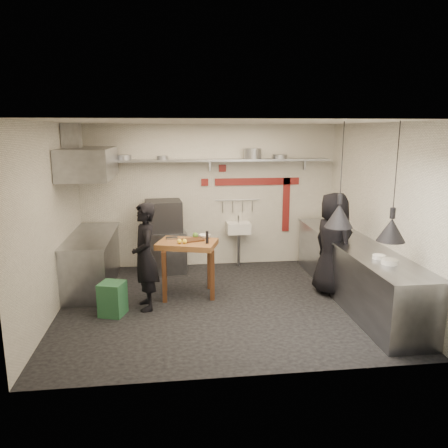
{
  "coord_description": "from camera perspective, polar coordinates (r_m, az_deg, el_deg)",
  "views": [
    {
      "loc": [
        -0.76,
        -6.43,
        2.69
      ],
      "look_at": [
        0.06,
        0.3,
        1.22
      ],
      "focal_mm": 35.0,
      "sensor_mm": 36.0,
      "label": 1
    }
  ],
  "objects": [
    {
      "name": "combi_oven",
      "position": [
        8.37,
        -7.89,
        1.08
      ],
      "size": [
        0.72,
        0.68,
        0.58
      ],
      "primitive_type": "cube",
      "rotation": [
        0.0,
        0.0,
        0.09
      ],
      "color": "black",
      "rests_on": "oven_stand"
    },
    {
      "name": "oven_stand",
      "position": [
        8.49,
        -7.35,
        -3.53
      ],
      "size": [
        0.73,
        0.67,
        0.8
      ],
      "primitive_type": "cube",
      "rotation": [
        0.0,
        0.0,
        0.09
      ],
      "color": "gray",
      "rests_on": "floor"
    },
    {
      "name": "hood_duct",
      "position": [
        7.65,
        -19.3,
        10.5
      ],
      "size": [
        0.28,
        0.28,
        0.5
      ],
      "primitive_type": "cube",
      "color": "gray",
      "rests_on": "ceiling"
    },
    {
      "name": "steel_tray",
      "position": [
        7.27,
        -6.84,
        -1.84
      ],
      "size": [
        0.2,
        0.14,
        0.03
      ],
      "primitive_type": "cube",
      "rotation": [
        0.0,
        0.0,
        0.07
      ],
      "color": "gray",
      "rests_on": "prep_table"
    },
    {
      "name": "pan_mid_left",
      "position": [
        8.37,
        -8.03,
        8.58
      ],
      "size": [
        0.26,
        0.26,
        0.07
      ],
      "primitive_type": "cylinder",
      "rotation": [
        0.0,
        0.0,
        0.25
      ],
      "color": "gray",
      "rests_on": "back_shelf"
    },
    {
      "name": "red_tile_b",
      "position": [
        8.6,
        -2.53,
        5.47
      ],
      "size": [
        0.14,
        0.02,
        0.14
      ],
      "primitive_type": "cube",
      "color": "maroon",
      "rests_on": "wall_back"
    },
    {
      "name": "utensil_rail",
      "position": [
        8.7,
        1.78,
        3.16
      ],
      "size": [
        0.9,
        0.02,
        0.02
      ],
      "primitive_type": "cylinder",
      "rotation": [
        0.0,
        1.57,
        0.0
      ],
      "color": "gray",
      "rests_on": "wall_back"
    },
    {
      "name": "stock_pot",
      "position": [
        8.51,
        3.75,
        9.17
      ],
      "size": [
        0.39,
        0.39,
        0.2
      ],
      "primitive_type": "cylinder",
      "rotation": [
        0.0,
        0.0,
        0.17
      ],
      "color": "gray",
      "rests_on": "back_shelf"
    },
    {
      "name": "shelf_bracket_left",
      "position": [
        8.61,
        -14.68,
        7.37
      ],
      "size": [
        0.04,
        0.06,
        0.24
      ],
      "primitive_type": "cube",
      "color": "gray",
      "rests_on": "wall_back"
    },
    {
      "name": "red_tile_a",
      "position": [
        8.6,
        -0.2,
        7.29
      ],
      "size": [
        0.14,
        0.02,
        0.14
      ],
      "primitive_type": "cube",
      "color": "maroon",
      "rests_on": "wall_back"
    },
    {
      "name": "counter_left",
      "position": [
        7.94,
        -16.82,
        -4.72
      ],
      "size": [
        0.7,
        1.9,
        0.9
      ],
      "primitive_type": "cube",
      "color": "gray",
      "rests_on": "floor"
    },
    {
      "name": "green_bin",
      "position": [
        6.73,
        -14.36,
        -9.43
      ],
      "size": [
        0.43,
        0.43,
        0.5
      ],
      "primitive_type": "cube",
      "rotation": [
        0.0,
        0.0,
        -0.31
      ],
      "color": "#265B37",
      "rests_on": "floor"
    },
    {
      "name": "red_band_vert",
      "position": [
        8.95,
        8.11,
        2.52
      ],
      "size": [
        0.14,
        0.02,
        1.1
      ],
      "primitive_type": "cube",
      "color": "maroon",
      "rests_on": "wall_back"
    },
    {
      "name": "pan_far_left",
      "position": [
        8.41,
        -12.92,
        8.48
      ],
      "size": [
        0.32,
        0.32,
        0.09
      ],
      "primitive_type": "cylinder",
      "rotation": [
        0.0,
        0.0,
        0.14
      ],
      "color": "gray",
      "rests_on": "back_shelf"
    },
    {
      "name": "ceiling",
      "position": [
        6.48,
        -0.24,
        13.19
      ],
      "size": [
        5.0,
        5.0,
        0.0
      ],
      "primitive_type": "plane",
      "color": "beige",
      "rests_on": "floor"
    },
    {
      "name": "lemon_a",
      "position": [
        6.95,
        -5.84,
        -2.26
      ],
      "size": [
        0.09,
        0.09,
        0.07
      ],
      "primitive_type": "sphere",
      "rotation": [
        0.0,
        0.0,
        -0.39
      ],
      "color": "yellow",
      "rests_on": "prep_table"
    },
    {
      "name": "wall_front",
      "position": [
        4.58,
        2.85,
        -4.16
      ],
      "size": [
        5.0,
        0.04,
        2.8
      ],
      "primitive_type": "cube",
      "color": "silver",
      "rests_on": "floor"
    },
    {
      "name": "oven_door",
      "position": [
        8.12,
        -7.61,
        0.75
      ],
      "size": [
        0.53,
        0.08,
        0.46
      ],
      "primitive_type": "cube",
      "rotation": [
        0.0,
        0.0,
        0.09
      ],
      "color": "maroon",
      "rests_on": "combi_oven"
    },
    {
      "name": "veg_ball",
      "position": [
        7.28,
        -3.76,
        -1.48
      ],
      "size": [
        0.1,
        0.1,
        0.09
      ],
      "primitive_type": "sphere",
      "rotation": [
        0.0,
        0.0,
        0.03
      ],
      "color": "#4F802C",
      "rests_on": "prep_table"
    },
    {
      "name": "extractor_hood",
      "position": [
        7.62,
        -17.24,
        7.62
      ],
      "size": [
        0.78,
        1.6,
        0.5
      ],
      "primitive_type": "cube",
      "color": "gray",
      "rests_on": "ceiling"
    },
    {
      "name": "counter_left_top",
      "position": [
        7.82,
        -17.03,
        -1.45
      ],
      "size": [
        0.76,
        2.0,
        0.03
      ],
      "primitive_type": "cube",
      "color": "gray",
      "rests_on": "counter_left"
    },
    {
      "name": "lemon_b",
      "position": [
        6.95,
        -5.17,
        -2.25
      ],
      "size": [
        0.09,
        0.09,
        0.07
      ],
      "primitive_type": "sphere",
      "rotation": [
        0.0,
        0.0,
        0.25
      ],
      "color": "yellow",
      "rests_on": "prep_table"
    },
    {
      "name": "bowl",
      "position": [
        7.29,
        -2.54,
        -1.6
      ],
      "size": [
        0.23,
        0.23,
        0.06
      ],
      "primitive_type": "imported",
      "rotation": [
        0.0,
        0.0,
        -0.26
      ],
      "color": "white",
      "rests_on": "prep_table"
    },
    {
      "name": "heat_lamp_far",
      "position": [
        5.95,
        21.47,
        5.04
      ],
      "size": [
        0.45,
        0.45,
        1.53
      ],
      "primitive_type": null,
      "rotation": [
        0.0,
        0.0,
        0.28
      ],
      "color": "black",
      "rests_on": "ceiling"
    },
    {
      "name": "prep_table",
      "position": [
        7.22,
        -4.77,
        -5.81
      ],
      "size": [
        1.07,
        0.88,
        0.92
      ],
      "primitive_type": null,
      "rotation": [
        0.0,
        0.0,
        -0.3
      ],
      "color": "brown",
      "rests_on": "floor"
    },
    {
      "name": "wall_back",
      "position": [
        8.66,
        -1.86,
        3.66
      ],
      "size": [
        5.0,
        0.04,
        2.8
      ],
      "primitive_type": "cube",
      "color": "silver",
      "rests_on": "floor"
    },
    {
      "name": "red_band_horiz",
      "position": [
        8.74,
        4.38,
        5.56
      ],
      "size": [
        1.7,
        0.02,
        0.14
      ],
      "primitive_type": "cube",
      "color": "maroon",
      "rests_on": "wall_back"
    },
    {
      "name": "heat_lamp_near",
      "position": [
        6.16,
        15.06,
        6.13
      ],
      "size": [
        0.51,
        0.51,
        1.44
      ],
      "primitive_type": null,
      "rotation": [
        0.0,
        0.0,
        0.38
      ],
      "color": "black",
      "rests_on": "ceiling"
    },
    {
      "name": "hand_sink",
      "position": [
        8.67,
        1.9,
        -0.51
      ],
      "size": [
        0.46,
        0.34,
        0.22
      ],
      "primitive_type": "cube",
      "color": "white",
      "rests_on": "wall_back"
    },
    {
      "name": "wall_right",
      "position": [
        7.33,
        19.58,
        1.36
      ],
      "size": [
        0.04,
        4.2,
        2.8
      ],
      "primitive_type": "cube",
      "color": "silver",
      "rests_on": "floor"
    },
    {
      "name": "counter_right",
      "position": [
        7.41,
        16.62,
        -5.91
      ],
      "size": [
        0.7,
        3.8,
        0.9
      ],
      "primitive_type": "cube",
      "color": "gray",
      "rests_on": "floor"
    },
    {
      "name": "small_bowl_right",
      "position": [
        6.48,
        19.58,
        -4.06
      ],
      "size": [
        0.2,
        0.2,
        0.05
      ],
      "primitive_type": "cylinder",
      "rotation": [
        0.0,
        0.0,
        -0.14
      ],
      "color": "white",
      "rests_on": "counter_right_top"
    },
    {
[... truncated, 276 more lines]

